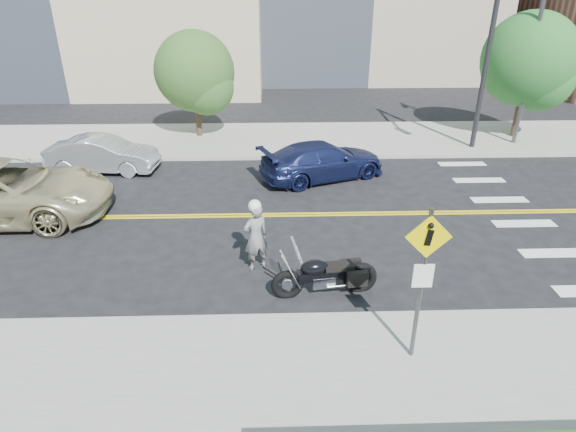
# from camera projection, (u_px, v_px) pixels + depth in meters

# --- Properties ---
(ground_plane) EXTENTS (120.00, 120.00, 0.00)m
(ground_plane) POSITION_uv_depth(u_px,v_px,m) (218.00, 216.00, 14.53)
(ground_plane) COLOR black
(ground_plane) RESTS_ON ground
(sidewalk_near) EXTENTS (60.00, 5.00, 0.15)m
(sidewalk_near) POSITION_uv_depth(u_px,v_px,m) (172.00, 415.00, 7.76)
(sidewalk_near) COLOR #9E9B91
(sidewalk_near) RESTS_ON ground_plane
(sidewalk_far) EXTENTS (60.00, 5.00, 0.15)m
(sidewalk_far) POSITION_uv_depth(u_px,v_px,m) (235.00, 140.00, 21.23)
(sidewalk_far) COLOR #9E9B91
(sidewalk_far) RESTS_ON ground_plane
(lamp_post) EXTENTS (0.16, 0.16, 8.00)m
(lamp_post) POSITION_uv_depth(u_px,v_px,m) (534.00, 44.00, 18.87)
(lamp_post) COLOR #4C4C51
(lamp_post) RESTS_ON sidewalk_far
(traffic_light) EXTENTS (0.28, 4.50, 7.00)m
(traffic_light) POSITION_uv_depth(u_px,v_px,m) (502.00, 34.00, 17.31)
(traffic_light) COLOR black
(traffic_light) RESTS_ON sidewalk_far
(pedestrian_sign) EXTENTS (0.78, 0.08, 3.00)m
(pedestrian_sign) POSITION_uv_depth(u_px,v_px,m) (423.00, 272.00, 8.11)
(pedestrian_sign) COLOR #4C4C51
(pedestrian_sign) RESTS_ON sidewalk_near
(motorcyclist) EXTENTS (0.75, 0.66, 1.84)m
(motorcyclist) POSITION_uv_depth(u_px,v_px,m) (256.00, 235.00, 11.50)
(motorcyclist) COLOR #A0A0A4
(motorcyclist) RESTS_ON ground
(motorcycle) EXTENTS (2.41, 1.01, 1.42)m
(motorcycle) POSITION_uv_depth(u_px,v_px,m) (326.00, 267.00, 10.62)
(motorcycle) COLOR black
(motorcycle) RESTS_ON ground
(suv) EXTENTS (6.26, 2.97, 1.73)m
(suv) POSITION_uv_depth(u_px,v_px,m) (2.00, 191.00, 14.04)
(suv) COLOR beige
(suv) RESTS_ON ground
(parked_car_silver) EXTENTS (4.07, 1.74, 1.31)m
(parked_car_silver) POSITION_uv_depth(u_px,v_px,m) (103.00, 154.00, 17.66)
(parked_car_silver) COLOR #B2B5BA
(parked_car_silver) RESTS_ON ground
(parked_car_blue) EXTENTS (4.88, 3.43, 1.31)m
(parked_car_blue) POSITION_uv_depth(u_px,v_px,m) (323.00, 161.00, 17.04)
(parked_car_blue) COLOR #1A224F
(parked_car_blue) RESTS_ON ground
(tree_far_a) EXTENTS (3.39, 3.39, 4.63)m
(tree_far_a) POSITION_uv_depth(u_px,v_px,m) (195.00, 71.00, 20.39)
(tree_far_a) COLOR #382619
(tree_far_a) RESTS_ON ground
(tree_far_b) EXTENTS (3.89, 3.89, 5.38)m
(tree_far_b) POSITION_uv_depth(u_px,v_px,m) (529.00, 60.00, 20.08)
(tree_far_b) COLOR #382619
(tree_far_b) RESTS_ON ground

